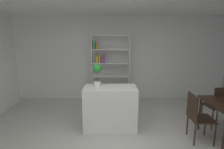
# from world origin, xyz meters

# --- Properties ---
(back_partition) EXTENTS (7.24, 0.06, 2.60)m
(back_partition) POSITION_xyz_m (0.00, 2.95, 1.30)
(back_partition) COLOR silver
(back_partition) RESTS_ON ground_plane
(kitchen_island) EXTENTS (1.12, 0.60, 0.92)m
(kitchen_island) POSITION_xyz_m (-0.11, 0.95, 0.46)
(kitchen_island) COLOR white
(kitchen_island) RESTS_ON ground_plane
(potted_plant_on_island) EXTENTS (0.18, 0.18, 0.47)m
(potted_plant_on_island) POSITION_xyz_m (-0.38, 1.06, 1.21)
(potted_plant_on_island) COLOR white
(potted_plant_on_island) RESTS_ON kitchen_island
(open_bookshelf) EXTENTS (1.11, 0.35, 2.03)m
(open_bookshelf) POSITION_xyz_m (-0.15, 2.59, 1.09)
(open_bookshelf) COLOR white
(open_bookshelf) RESTS_ON ground_plane
(dining_chair_far) EXTENTS (0.50, 0.48, 0.94)m
(dining_chair_far) POSITION_xyz_m (2.25, 0.91, 0.56)
(dining_chair_far) COLOR black
(dining_chair_far) RESTS_ON ground_plane
(dining_chair_island_side) EXTENTS (0.44, 0.47, 0.91)m
(dining_chair_island_side) POSITION_xyz_m (1.52, 0.42, 0.54)
(dining_chair_island_side) COLOR black
(dining_chair_island_side) RESTS_ON ground_plane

